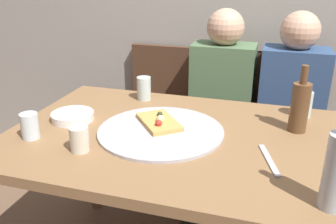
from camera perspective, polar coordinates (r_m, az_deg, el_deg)
name	(u,v)px	position (r m, az deg, el deg)	size (l,w,h in m)	color
dining_table	(180,153)	(1.49, 1.87, -6.52)	(1.38, 0.91, 0.76)	olive
pizza_tray	(161,131)	(1.47, -1.13, -2.98)	(0.51, 0.51, 0.01)	#ADADB2
pizza_slice_last	(159,122)	(1.52, -1.41, -1.52)	(0.24, 0.25, 0.05)	tan
wine_bottle	(300,106)	(1.54, 19.98, 0.88)	(0.07, 0.07, 0.27)	brown
tumbler_near	(79,139)	(1.35, -13.74, -4.15)	(0.07, 0.07, 0.09)	beige
tumbler_far	(30,126)	(1.51, -20.87, -2.05)	(0.07, 0.07, 0.10)	silver
wine_glass	(144,88)	(1.82, -3.80, 3.72)	(0.07, 0.07, 0.12)	#B7C6BC
short_glass	(304,104)	(1.72, 20.52, 1.17)	(0.07, 0.07, 0.11)	#B7C6BC
plate_stack	(73,116)	(1.64, -14.74, -0.65)	(0.18, 0.18, 0.03)	white
table_knife	(269,160)	(1.32, 15.58, -7.25)	(0.22, 0.02, 0.01)	#B7B7BC
chair_left	(159,107)	(2.40, -1.44, 0.74)	(0.44, 0.44, 0.90)	#472D1E
chair_middle	(222,114)	(2.32, 8.45, -0.36)	(0.44, 0.44, 0.90)	#472D1E
chair_right	(287,122)	(2.30, 18.22, -1.44)	(0.44, 0.44, 0.90)	#472D1E
guest_in_sweater	(219,104)	(2.13, 8.00, 1.33)	(0.36, 0.56, 1.17)	#4C6B47
guest_in_beanie	(290,111)	(2.11, 18.64, 0.17)	(0.36, 0.56, 1.17)	navy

